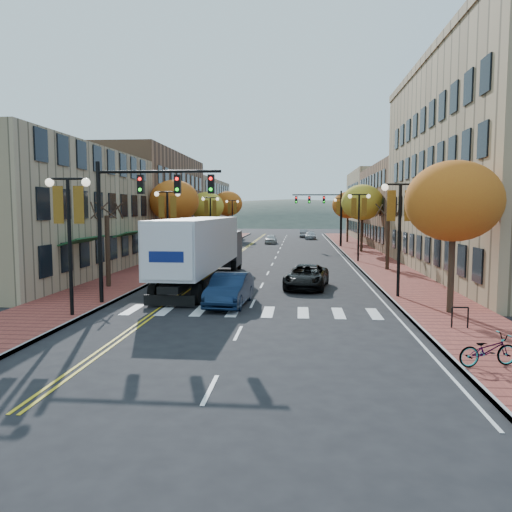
% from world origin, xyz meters
% --- Properties ---
extents(ground, '(200.00, 200.00, 0.00)m').
position_xyz_m(ground, '(0.00, 0.00, 0.00)').
color(ground, black).
rests_on(ground, ground).
extents(sidewalk_left, '(4.00, 85.00, 0.15)m').
position_xyz_m(sidewalk_left, '(-9.00, 32.50, 0.07)').
color(sidewalk_left, brown).
rests_on(sidewalk_left, ground).
extents(sidewalk_right, '(4.00, 85.00, 0.15)m').
position_xyz_m(sidewalk_right, '(9.00, 32.50, 0.07)').
color(sidewalk_right, brown).
rests_on(sidewalk_right, ground).
extents(building_left_near, '(12.00, 22.00, 9.00)m').
position_xyz_m(building_left_near, '(-17.00, 13.00, 4.50)').
color(building_left_near, '#9E8966').
rests_on(building_left_near, ground).
extents(building_left_mid, '(12.00, 24.00, 11.00)m').
position_xyz_m(building_left_mid, '(-17.00, 36.00, 5.50)').
color(building_left_mid, brown).
rests_on(building_left_mid, ground).
extents(building_left_far, '(12.00, 26.00, 9.50)m').
position_xyz_m(building_left_far, '(-17.00, 61.00, 4.75)').
color(building_left_far, '#9E8966').
rests_on(building_left_far, ground).
extents(building_right_mid, '(15.00, 24.00, 10.00)m').
position_xyz_m(building_right_mid, '(18.50, 42.00, 5.00)').
color(building_right_mid, brown).
rests_on(building_right_mid, ground).
extents(building_right_far, '(15.00, 20.00, 11.00)m').
position_xyz_m(building_right_far, '(18.50, 64.00, 5.50)').
color(building_right_far, '#9E8966').
rests_on(building_right_far, ground).
extents(tree_left_a, '(0.28, 0.28, 4.20)m').
position_xyz_m(tree_left_a, '(-9.00, 8.00, 2.25)').
color(tree_left_a, '#382619').
rests_on(tree_left_a, sidewalk_left).
extents(tree_left_b, '(4.48, 4.48, 7.21)m').
position_xyz_m(tree_left_b, '(-9.00, 24.00, 5.45)').
color(tree_left_b, '#382619').
rests_on(tree_left_b, sidewalk_left).
extents(tree_left_c, '(4.16, 4.16, 6.69)m').
position_xyz_m(tree_left_c, '(-9.00, 40.00, 5.05)').
color(tree_left_c, '#382619').
rests_on(tree_left_c, sidewalk_left).
extents(tree_left_d, '(4.61, 4.61, 7.42)m').
position_xyz_m(tree_left_d, '(-9.00, 58.00, 5.60)').
color(tree_left_d, '#382619').
rests_on(tree_left_d, sidewalk_left).
extents(tree_right_a, '(4.16, 4.16, 6.69)m').
position_xyz_m(tree_right_a, '(9.00, 2.00, 5.05)').
color(tree_right_a, '#382619').
rests_on(tree_right_a, sidewalk_right).
extents(tree_right_b, '(0.28, 0.28, 4.20)m').
position_xyz_m(tree_right_b, '(9.00, 18.00, 2.25)').
color(tree_right_b, '#382619').
rests_on(tree_right_b, sidewalk_right).
extents(tree_right_c, '(4.48, 4.48, 7.21)m').
position_xyz_m(tree_right_c, '(9.00, 34.00, 5.45)').
color(tree_right_c, '#382619').
rests_on(tree_right_c, sidewalk_right).
extents(tree_right_d, '(4.35, 4.35, 7.00)m').
position_xyz_m(tree_right_d, '(9.00, 50.00, 5.29)').
color(tree_right_d, '#382619').
rests_on(tree_right_d, sidewalk_right).
extents(lamp_left_a, '(1.96, 0.36, 6.05)m').
position_xyz_m(lamp_left_a, '(-7.50, 0.00, 4.29)').
color(lamp_left_a, black).
rests_on(lamp_left_a, ground).
extents(lamp_left_b, '(1.96, 0.36, 6.05)m').
position_xyz_m(lamp_left_b, '(-7.50, 16.00, 4.29)').
color(lamp_left_b, black).
rests_on(lamp_left_b, ground).
extents(lamp_left_c, '(1.96, 0.36, 6.05)m').
position_xyz_m(lamp_left_c, '(-7.50, 34.00, 4.29)').
color(lamp_left_c, black).
rests_on(lamp_left_c, ground).
extents(lamp_left_d, '(1.96, 0.36, 6.05)m').
position_xyz_m(lamp_left_d, '(-7.50, 52.00, 4.29)').
color(lamp_left_d, black).
rests_on(lamp_left_d, ground).
extents(lamp_right_a, '(1.96, 0.36, 6.05)m').
position_xyz_m(lamp_right_a, '(7.50, 6.00, 4.29)').
color(lamp_right_a, black).
rests_on(lamp_right_a, ground).
extents(lamp_right_b, '(1.96, 0.36, 6.05)m').
position_xyz_m(lamp_right_b, '(7.50, 24.00, 4.29)').
color(lamp_right_b, black).
rests_on(lamp_right_b, ground).
extents(lamp_right_c, '(1.96, 0.36, 6.05)m').
position_xyz_m(lamp_right_c, '(7.50, 42.00, 4.29)').
color(lamp_right_c, black).
rests_on(lamp_right_c, ground).
extents(traffic_mast_near, '(6.10, 0.35, 7.00)m').
position_xyz_m(traffic_mast_near, '(-5.48, 3.00, 4.92)').
color(traffic_mast_near, black).
rests_on(traffic_mast_near, ground).
extents(traffic_mast_far, '(6.10, 0.34, 7.00)m').
position_xyz_m(traffic_mast_far, '(5.48, 42.00, 4.92)').
color(traffic_mast_far, black).
rests_on(traffic_mast_far, ground).
extents(semi_truck, '(2.98, 16.72, 4.17)m').
position_xyz_m(semi_truck, '(-3.72, 10.33, 2.44)').
color(semi_truck, black).
rests_on(semi_truck, ground).
extents(navy_sedan, '(1.99, 4.88, 1.58)m').
position_xyz_m(navy_sedan, '(-1.09, 3.49, 0.79)').
color(navy_sedan, '#0C1B33').
rests_on(navy_sedan, ground).
extents(black_suv, '(2.99, 5.31, 1.40)m').
position_xyz_m(black_suv, '(2.75, 9.20, 0.70)').
color(black_suv, black).
rests_on(black_suv, ground).
extents(car_far_white, '(1.60, 3.78, 1.28)m').
position_xyz_m(car_far_white, '(-1.60, 47.94, 0.64)').
color(car_far_white, silver).
rests_on(car_far_white, ground).
extents(car_far_silver, '(1.77, 4.18, 1.20)m').
position_xyz_m(car_far_silver, '(4.03, 58.52, 0.60)').
color(car_far_silver, '#AAAAB1').
rests_on(car_far_silver, ground).
extents(car_far_oncoming, '(1.48, 4.09, 1.34)m').
position_xyz_m(car_far_oncoming, '(3.04, 64.20, 0.67)').
color(car_far_oncoming, '#929298').
rests_on(car_far_oncoming, ground).
extents(bicycle, '(1.94, 1.11, 0.97)m').
position_xyz_m(bicycle, '(7.80, -5.80, 0.63)').
color(bicycle, gray).
rests_on(bicycle, sidewalk_right).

